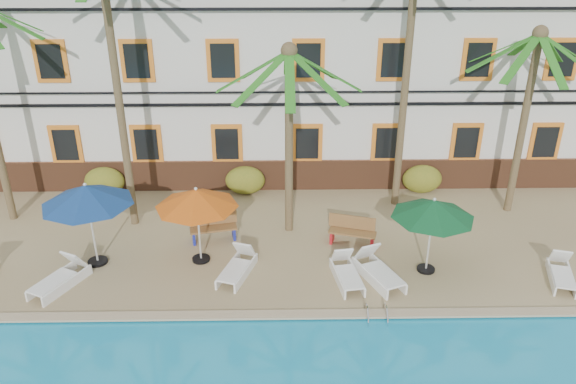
{
  "coord_description": "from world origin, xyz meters",
  "views": [
    {
      "loc": [
        0.44,
        -12.82,
        9.51
      ],
      "look_at": [
        0.72,
        3.0,
        2.0
      ],
      "focal_mm": 35.0,
      "sensor_mm": 36.0,
      "label": 1
    }
  ],
  "objects_px": {
    "palm_e": "(529,95)",
    "lounger_b": "(60,278)",
    "palm_c": "(289,113)",
    "umbrella_red": "(196,199)",
    "pool_ladder": "(376,317)",
    "lounger_e": "(378,270)",
    "lounger_f": "(562,273)",
    "palm_b": "(113,56)",
    "umbrella_blue": "(87,195)",
    "umbrella_green": "(433,209)",
    "bench_right": "(353,230)",
    "lounger_c": "(237,267)",
    "palm_d": "(409,45)",
    "bench_left": "(213,226)",
    "lounger_d": "(347,273)"
  },
  "relations": [
    {
      "from": "palm_e",
      "to": "lounger_b",
      "type": "height_order",
      "value": "palm_e"
    },
    {
      "from": "palm_c",
      "to": "umbrella_red",
      "type": "height_order",
      "value": "palm_c"
    },
    {
      "from": "pool_ladder",
      "to": "lounger_e",
      "type": "bearing_deg",
      "value": 79.72
    },
    {
      "from": "palm_c",
      "to": "palm_e",
      "type": "height_order",
      "value": "palm_e"
    },
    {
      "from": "lounger_e",
      "to": "pool_ladder",
      "type": "distance_m",
      "value": 1.81
    },
    {
      "from": "lounger_f",
      "to": "palm_b",
      "type": "bearing_deg",
      "value": 164.13
    },
    {
      "from": "palm_e",
      "to": "umbrella_blue",
      "type": "bearing_deg",
      "value": -166.59
    },
    {
      "from": "umbrella_green",
      "to": "lounger_f",
      "type": "xyz_separation_m",
      "value": [
        3.75,
        -0.61,
        -1.79
      ]
    },
    {
      "from": "palm_b",
      "to": "umbrella_blue",
      "type": "relative_size",
      "value": 3.37
    },
    {
      "from": "bench_right",
      "to": "pool_ladder",
      "type": "xyz_separation_m",
      "value": [
        0.16,
        -3.81,
        -0.47
      ]
    },
    {
      "from": "lounger_c",
      "to": "palm_d",
      "type": "bearing_deg",
      "value": 39.88
    },
    {
      "from": "palm_d",
      "to": "lounger_c",
      "type": "relative_size",
      "value": 4.84
    },
    {
      "from": "palm_e",
      "to": "lounger_f",
      "type": "relative_size",
      "value": 3.67
    },
    {
      "from": "lounger_c",
      "to": "lounger_e",
      "type": "distance_m",
      "value": 4.08
    },
    {
      "from": "palm_c",
      "to": "bench_right",
      "type": "height_order",
      "value": "palm_c"
    },
    {
      "from": "bench_left",
      "to": "umbrella_green",
      "type": "bearing_deg",
      "value": -16.81
    },
    {
      "from": "palm_c",
      "to": "umbrella_red",
      "type": "distance_m",
      "value": 3.86
    },
    {
      "from": "palm_e",
      "to": "umbrella_red",
      "type": "height_order",
      "value": "palm_e"
    },
    {
      "from": "lounger_d",
      "to": "umbrella_red",
      "type": "bearing_deg",
      "value": 164.85
    },
    {
      "from": "lounger_d",
      "to": "lounger_e",
      "type": "xyz_separation_m",
      "value": [
        0.91,
        0.07,
        0.03
      ]
    },
    {
      "from": "palm_c",
      "to": "lounger_f",
      "type": "height_order",
      "value": "palm_c"
    },
    {
      "from": "palm_d",
      "to": "bench_left",
      "type": "distance_m",
      "value": 8.68
    },
    {
      "from": "umbrella_blue",
      "to": "bench_right",
      "type": "bearing_deg",
      "value": 7.52
    },
    {
      "from": "umbrella_blue",
      "to": "lounger_d",
      "type": "bearing_deg",
      "value": -8.24
    },
    {
      "from": "bench_left",
      "to": "lounger_c",
      "type": "bearing_deg",
      "value": -66.42
    },
    {
      "from": "umbrella_blue",
      "to": "palm_d",
      "type": "bearing_deg",
      "value": 21.63
    },
    {
      "from": "lounger_d",
      "to": "bench_right",
      "type": "bearing_deg",
      "value": 78.54
    },
    {
      "from": "palm_b",
      "to": "palm_c",
      "type": "height_order",
      "value": "palm_b"
    },
    {
      "from": "palm_b",
      "to": "palm_e",
      "type": "bearing_deg",
      "value": 3.25
    },
    {
      "from": "umbrella_red",
      "to": "lounger_c",
      "type": "distance_m",
      "value": 2.32
    },
    {
      "from": "lounger_b",
      "to": "lounger_d",
      "type": "relative_size",
      "value": 1.07
    },
    {
      "from": "palm_d",
      "to": "pool_ladder",
      "type": "relative_size",
      "value": 12.21
    },
    {
      "from": "lounger_b",
      "to": "umbrella_blue",
      "type": "bearing_deg",
      "value": 61.19
    },
    {
      "from": "palm_d",
      "to": "umbrella_red",
      "type": "bearing_deg",
      "value": -150.4
    },
    {
      "from": "palm_c",
      "to": "lounger_e",
      "type": "bearing_deg",
      "value": -49.86
    },
    {
      "from": "umbrella_red",
      "to": "lounger_b",
      "type": "bearing_deg",
      "value": -160.89
    },
    {
      "from": "lounger_b",
      "to": "lounger_c",
      "type": "bearing_deg",
      "value": 5.85
    },
    {
      "from": "lounger_c",
      "to": "lounger_e",
      "type": "relative_size",
      "value": 0.92
    },
    {
      "from": "palm_c",
      "to": "lounger_b",
      "type": "height_order",
      "value": "palm_c"
    },
    {
      "from": "lounger_d",
      "to": "palm_d",
      "type": "bearing_deg",
      "value": 64.72
    },
    {
      "from": "lounger_d",
      "to": "lounger_e",
      "type": "bearing_deg",
      "value": 4.5
    },
    {
      "from": "lounger_e",
      "to": "lounger_b",
      "type": "bearing_deg",
      "value": -178.64
    },
    {
      "from": "bench_right",
      "to": "pool_ladder",
      "type": "height_order",
      "value": "bench_right"
    },
    {
      "from": "lounger_d",
      "to": "lounger_b",
      "type": "bearing_deg",
      "value": -178.99
    },
    {
      "from": "lounger_d",
      "to": "lounger_f",
      "type": "bearing_deg",
      "value": -1.02
    },
    {
      "from": "palm_c",
      "to": "lounger_d",
      "type": "distance_m",
      "value": 5.15
    },
    {
      "from": "umbrella_red",
      "to": "bench_right",
      "type": "distance_m",
      "value": 5.12
    },
    {
      "from": "lounger_c",
      "to": "lounger_d",
      "type": "height_order",
      "value": "lounger_c"
    },
    {
      "from": "palm_d",
      "to": "lounger_d",
      "type": "bearing_deg",
      "value": -115.28
    },
    {
      "from": "lounger_f",
      "to": "pool_ladder",
      "type": "distance_m",
      "value": 5.81
    }
  ]
}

